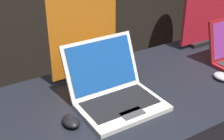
{
  "coord_description": "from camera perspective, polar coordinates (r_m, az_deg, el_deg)",
  "views": [
    {
      "loc": [
        -0.62,
        -0.63,
        1.76
      ],
      "look_at": [
        0.0,
        0.37,
        1.14
      ],
      "focal_mm": 50.0,
      "sensor_mm": 36.0,
      "label": 1
    }
  ],
  "objects": [
    {
      "name": "mouse_back",
      "position": [
        1.65,
        19.49,
        -1.14
      ],
      "size": [
        0.07,
        0.09,
        0.03
      ],
      "color": "#B2B2B7",
      "rests_on": "display_counter"
    },
    {
      "name": "promo_stand_back",
      "position": [
        1.99,
        16.58,
        9.42
      ],
      "size": [
        0.35,
        0.07,
        0.38
      ],
      "color": "black",
      "rests_on": "display_counter"
    },
    {
      "name": "laptop_middle",
      "position": [
        1.36,
        0.49,
        -3.63
      ],
      "size": [
        0.35,
        0.35,
        0.25
      ],
      "color": "silver",
      "rests_on": "display_counter"
    },
    {
      "name": "person_bystander",
      "position": [
        2.99,
        17.71,
        10.15
      ],
      "size": [
        0.34,
        0.34,
        1.79
      ],
      "color": "#282833",
      "rests_on": "ground_plane"
    },
    {
      "name": "promo_stand_middle",
      "position": [
        1.5,
        -5.16,
        6.8
      ],
      "size": [
        0.35,
        0.07,
        0.49
      ],
      "color": "black",
      "rests_on": "display_counter"
    },
    {
      "name": "mouse_middle",
      "position": [
        1.25,
        -7.5,
        -9.25
      ],
      "size": [
        0.07,
        0.09,
        0.03
      ],
      "color": "black",
      "rests_on": "display_counter"
    }
  ]
}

